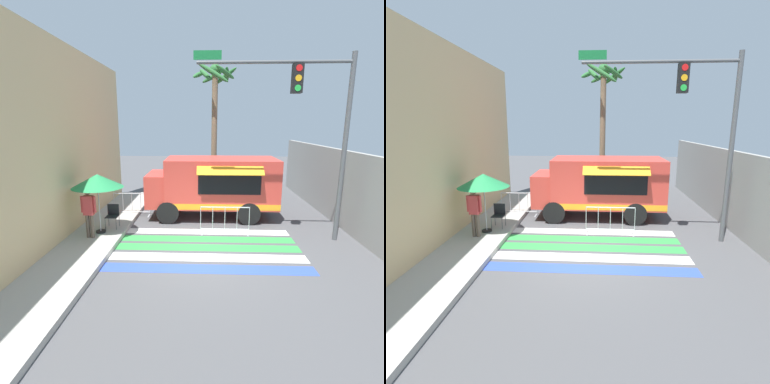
% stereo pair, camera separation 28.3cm
% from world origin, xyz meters
% --- Properties ---
extents(ground_plane, '(60.00, 60.00, 0.00)m').
position_xyz_m(ground_plane, '(0.00, 0.00, 0.00)').
color(ground_plane, '#4C4C4F').
extents(sidewalk_left, '(4.40, 16.00, 0.17)m').
position_xyz_m(sidewalk_left, '(-5.14, 0.00, 0.09)').
color(sidewalk_left, '#A8A59E').
rests_on(sidewalk_left, ground_plane).
extents(building_left_facade, '(0.25, 16.00, 6.78)m').
position_xyz_m(building_left_facade, '(-4.92, 0.00, 3.39)').
color(building_left_facade, '#DBBC84').
rests_on(building_left_facade, ground_plane).
extents(concrete_wall_right, '(0.20, 16.00, 3.05)m').
position_xyz_m(concrete_wall_right, '(5.55, 3.00, 1.52)').
color(concrete_wall_right, gray).
rests_on(concrete_wall_right, ground_plane).
extents(crosswalk_painted, '(6.40, 3.60, 0.01)m').
position_xyz_m(crosswalk_painted, '(0.00, 0.55, 0.00)').
color(crosswalk_painted, '#334FB2').
rests_on(crosswalk_painted, ground_plane).
extents(food_truck, '(5.56, 2.79, 2.61)m').
position_xyz_m(food_truck, '(0.30, 4.07, 1.51)').
color(food_truck, '#D13D33').
rests_on(food_truck, ground_plane).
extents(traffic_signal_pole, '(5.15, 0.29, 6.34)m').
position_xyz_m(traffic_signal_pole, '(3.66, 1.46, 4.37)').
color(traffic_signal_pole, '#515456').
rests_on(traffic_signal_pole, ground_plane).
extents(patio_umbrella, '(1.82, 1.82, 2.16)m').
position_xyz_m(patio_umbrella, '(-3.77, 1.40, 2.08)').
color(patio_umbrella, black).
rests_on(patio_umbrella, sidewalk_left).
extents(folding_chair, '(0.44, 0.44, 0.89)m').
position_xyz_m(folding_chair, '(-3.48, 1.99, 0.71)').
color(folding_chair, '#4C4C51').
rests_on(folding_chair, sidewalk_left).
extents(vendor_person, '(0.53, 0.23, 1.76)m').
position_xyz_m(vendor_person, '(-3.95, 0.89, 1.18)').
color(vendor_person, brown).
rests_on(vendor_person, sidewalk_left).
extents(barricade_front, '(1.83, 0.44, 1.06)m').
position_xyz_m(barricade_front, '(0.79, 1.88, 0.52)').
color(barricade_front, '#B7BABF').
rests_on(barricade_front, ground_plane).
extents(barricade_side, '(1.63, 0.44, 1.06)m').
position_xyz_m(barricade_side, '(-3.22, 3.98, 0.51)').
color(barricade_side, '#B7BABF').
rests_on(barricade_side, ground_plane).
extents(palm_tree, '(2.48, 2.37, 7.10)m').
position_xyz_m(palm_tree, '(0.52, 7.78, 5.20)').
color(palm_tree, '#7A664C').
rests_on(palm_tree, ground_plane).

